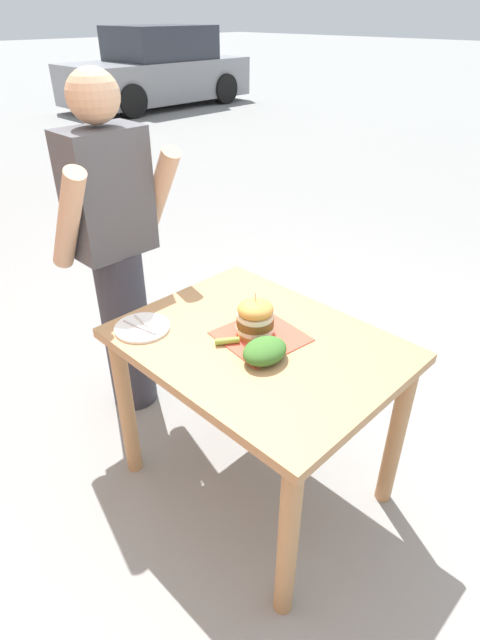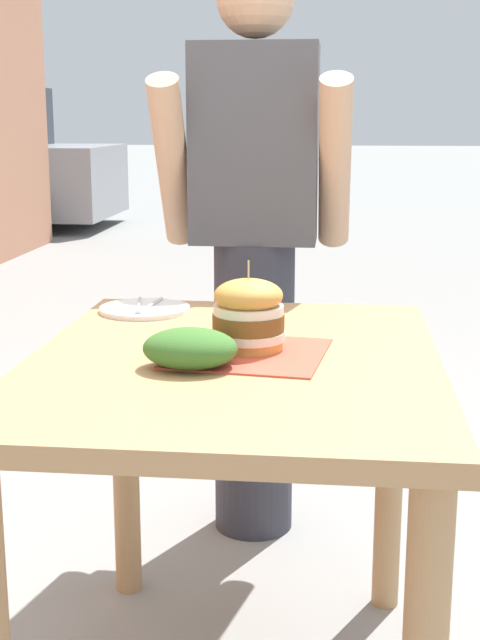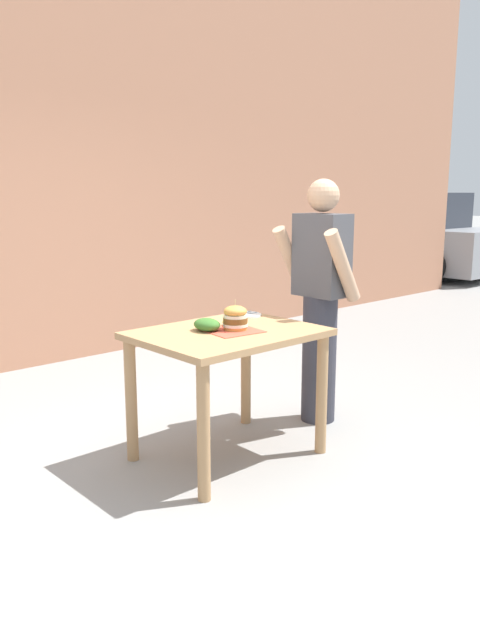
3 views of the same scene
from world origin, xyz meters
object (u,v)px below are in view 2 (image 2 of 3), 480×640
object	(u,v)px
pickle_spear	(190,338)
diner_across_table	(254,247)
side_plate_with_forks	(145,309)
side_salad	(190,348)
patio_table	(235,422)
sandwich	(248,314)

from	to	relation	value
pickle_spear	diner_across_table	distance (m)	0.83
side_plate_with_forks	side_salad	size ratio (longest dim) A/B	1.22
side_plate_with_forks	diner_across_table	xyz separation A→B (m)	(0.22, 0.50, 0.08)
patio_table	sandwich	world-z (taller)	sandwich
patio_table	side_plate_with_forks	bearing A→B (deg)	124.60
side_salad	diner_across_table	distance (m)	0.99
side_salad	sandwich	bearing A→B (deg)	55.45
diner_across_table	side_salad	bearing A→B (deg)	-91.61
pickle_spear	patio_table	bearing A→B (deg)	-33.59
sandwich	side_plate_with_forks	size ratio (longest dim) A/B	0.82
sandwich	pickle_spear	size ratio (longest dim) A/B	1.96
side_plate_with_forks	side_salad	xyz separation A→B (m)	(0.19, -0.48, 0.03)
diner_across_table	pickle_spear	bearing A→B (deg)	-93.96
sandwich	side_salad	size ratio (longest dim) A/B	1.01
patio_table	side_salad	xyz separation A→B (m)	(-0.07, -0.10, 0.18)
sandwich	diner_across_table	distance (m)	0.85
diner_across_table	patio_table	bearing A→B (deg)	-87.13
sandwich	pickle_spear	world-z (taller)	sandwich
patio_table	side_plate_with_forks	size ratio (longest dim) A/B	4.80
patio_table	sandwich	xyz separation A→B (m)	(0.02, 0.04, 0.22)
patio_table	diner_across_table	world-z (taller)	diner_across_table
side_salad	side_plate_with_forks	bearing A→B (deg)	111.79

